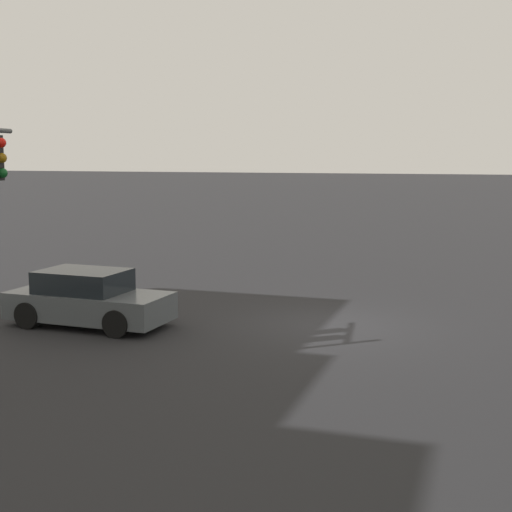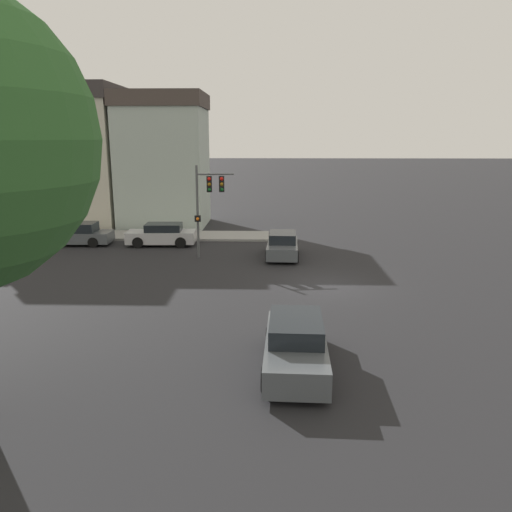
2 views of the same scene
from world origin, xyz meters
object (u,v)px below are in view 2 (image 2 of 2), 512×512
(traffic_signal, at_px, (209,195))
(crossing_car_0, at_px, (296,345))
(parked_car_1, at_px, (75,234))
(crossing_car_1, at_px, (282,246))
(parked_car_0, at_px, (162,235))

(traffic_signal, distance_m, crossing_car_0, 15.15)
(parked_car_1, bearing_deg, crossing_car_0, 126.03)
(traffic_signal, relative_size, crossing_car_0, 1.12)
(crossing_car_1, relative_size, parked_car_0, 0.95)
(crossing_car_0, bearing_deg, traffic_signal, -161.14)
(crossing_car_1, xyz_separation_m, parked_car_0, (2.99, 7.72, 0.01))
(crossing_car_1, distance_m, parked_car_0, 8.27)
(crossing_car_0, bearing_deg, crossing_car_1, -177.64)
(parked_car_0, bearing_deg, crossing_car_0, 111.73)
(traffic_signal, height_order, crossing_car_1, traffic_signal)
(traffic_signal, bearing_deg, crossing_car_1, 86.18)
(crossing_car_0, relative_size, crossing_car_1, 1.13)
(traffic_signal, distance_m, parked_car_1, 10.20)
(traffic_signal, height_order, parked_car_0, traffic_signal)
(crossing_car_1, height_order, parked_car_0, parked_car_0)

